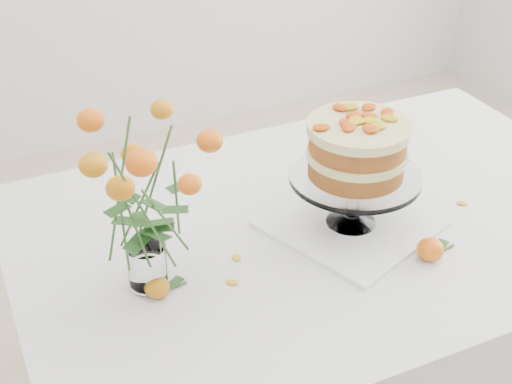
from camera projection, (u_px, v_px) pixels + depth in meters
table at (331, 246)px, 1.66m from camera, size 1.43×0.93×0.76m
napkin at (351, 223)px, 1.58m from camera, size 0.41×0.41×0.01m
cake_stand at (357, 155)px, 1.49m from camera, size 0.28×0.28×0.25m
rose_vase at (140, 190)px, 1.29m from camera, size 0.30×0.30×0.38m
loose_rose_near at (157, 287)px, 1.37m from camera, size 0.09×0.05×0.04m
loose_rose_far at (430, 249)px, 1.47m from camera, size 0.10×0.06×0.05m
stray_petal_a at (307, 254)px, 1.49m from camera, size 0.03×0.02×0.00m
stray_petal_b at (358, 252)px, 1.50m from camera, size 0.03×0.02×0.00m
stray_petal_c at (385, 258)px, 1.48m from camera, size 0.03×0.02×0.00m
stray_petal_d at (236, 258)px, 1.48m from camera, size 0.03×0.02×0.00m
stray_petal_e at (232, 282)px, 1.41m from camera, size 0.03×0.02×0.00m
stray_petal_f at (462, 203)px, 1.66m from camera, size 0.03×0.02×0.00m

